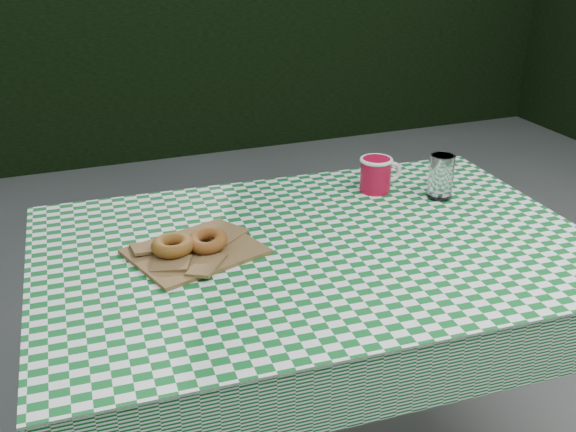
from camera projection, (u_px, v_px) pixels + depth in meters
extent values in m
cube|color=black|center=(127.00, 8.00, 4.23)|extent=(7.00, 0.70, 1.80)
cube|color=#53371C|center=(314.00, 377.00, 1.71)|extent=(1.29, 0.89, 0.75)
cube|color=#0E5C22|center=(317.00, 245.00, 1.56)|extent=(1.31, 0.91, 0.01)
cube|color=olive|center=(195.00, 250.00, 1.51)|extent=(0.33, 0.29, 0.01)
torus|color=brown|center=(173.00, 245.00, 1.48)|extent=(0.11, 0.11, 0.03)
torus|color=#954C1E|center=(207.00, 240.00, 1.51)|extent=(0.13, 0.13, 0.03)
cylinder|color=white|center=(441.00, 177.00, 1.78)|extent=(0.09, 0.09, 0.12)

